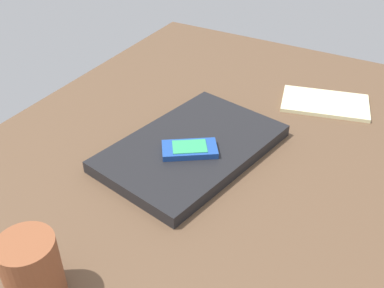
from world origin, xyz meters
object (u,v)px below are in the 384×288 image
laptop_closed (192,148)px  cell_phone_on_laptop (190,150)px  notepad (325,103)px  pen_cup (32,269)px

laptop_closed → cell_phone_on_laptop: size_ratio=3.05×
cell_phone_on_laptop → notepad: size_ratio=0.60×
pen_cup → notepad: bearing=164.2°
notepad → pen_cup: 69.07cm
laptop_closed → notepad: bearing=162.0°
cell_phone_on_laptop → notepad: bearing=154.9°
laptop_closed → cell_phone_on_laptop: bearing=35.4°
cell_phone_on_laptop → laptop_closed: bearing=-155.8°
cell_phone_on_laptop → notepad: cell_phone_on_laptop is taller
laptop_closed → pen_cup: (36.64, -2.24, 3.58)cm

